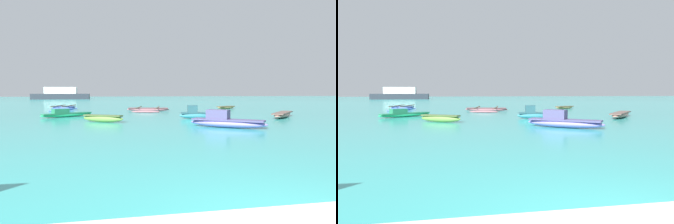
% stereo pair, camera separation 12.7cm
% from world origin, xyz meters
% --- Properties ---
extents(moored_boat_0, '(3.67, 3.01, 0.89)m').
position_xyz_m(moored_boat_0, '(3.15, 11.38, 0.31)').
color(moored_boat_0, '#8477D0').
rests_on(moored_boat_0, ground_plane).
extents(moored_boat_1, '(2.52, 1.80, 0.30)m').
position_xyz_m(moored_boat_1, '(9.48, 27.25, 0.17)').
color(moored_boat_1, '#92824C').
rests_on(moored_boat_1, ground_plane).
extents(moored_boat_2, '(2.37, 4.64, 0.49)m').
position_xyz_m(moored_boat_2, '(-7.11, 27.69, 0.23)').
color(moored_boat_2, '#4561B9').
rests_on(moored_boat_2, ground_plane).
extents(moored_boat_3, '(3.62, 2.88, 0.60)m').
position_xyz_m(moored_boat_3, '(-5.79, 19.69, 0.21)').
color(moored_boat_3, '#2CCB80').
rests_on(moored_boat_3, ground_plane).
extents(moored_boat_4, '(2.55, 1.76, 0.44)m').
position_xyz_m(moored_boat_4, '(-3.05, 15.28, 0.24)').
color(moored_boat_4, '#759B44').
rests_on(moored_boat_4, ground_plane).
extents(moored_boat_5, '(2.36, 0.80, 0.91)m').
position_xyz_m(moored_boat_5, '(3.06, 16.49, 0.32)').
color(moored_boat_5, teal).
rests_on(moored_boat_5, ground_plane).
extents(moored_boat_6, '(3.40, 3.64, 0.36)m').
position_xyz_m(moored_boat_6, '(9.47, 16.45, 0.20)').
color(moored_boat_6, '#A87B6D').
rests_on(moored_boat_6, ground_plane).
extents(moored_boat_7, '(4.04, 5.02, 0.38)m').
position_xyz_m(moored_boat_7, '(0.85, 24.94, 0.18)').
color(moored_boat_7, '#AA636D').
rests_on(moored_boat_7, ground_plane).
extents(distant_ferry, '(13.68, 3.01, 3.01)m').
position_xyz_m(distant_ferry, '(-14.76, 74.85, 1.22)').
color(distant_ferry, '#2D333D').
rests_on(distant_ferry, ground_plane).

